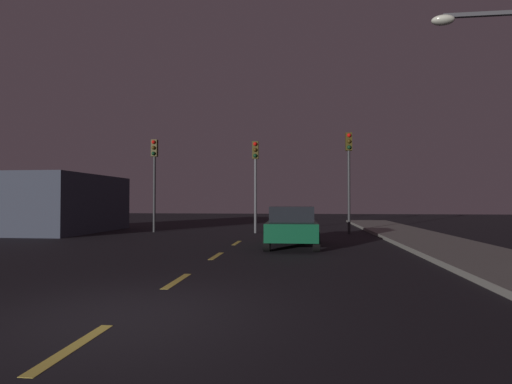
{
  "coord_description": "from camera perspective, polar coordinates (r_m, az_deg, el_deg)",
  "views": [
    {
      "loc": [
        2.57,
        -5.53,
        1.65
      ],
      "look_at": [
        0.1,
        15.99,
        2.13
      ],
      "focal_mm": 28.45,
      "sensor_mm": 36.0,
      "label": 1
    }
  ],
  "objects": [
    {
      "name": "sidewalk_curb_right",
      "position": [
        13.56,
        28.11,
        -7.78
      ],
      "size": [
        3.0,
        40.0,
        0.15
      ],
      "primitive_type": "cube",
      "color": "gray",
      "rests_on": "ground_plane"
    },
    {
      "name": "traffic_signal_center",
      "position": [
        20.88,
        -0.08,
        3.32
      ],
      "size": [
        0.32,
        0.38,
        4.72
      ],
      "color": "#4C4C51",
      "rests_on": "ground_plane"
    },
    {
      "name": "ground_plane",
      "position": [
        12.9,
        -5.05,
        -8.6
      ],
      "size": [
        80.0,
        80.0,
        0.0
      ],
      "primitive_type": "plane",
      "color": "black"
    },
    {
      "name": "car_stopped_ahead",
      "position": [
        14.8,
        5.06,
        -4.77
      ],
      "size": [
        1.88,
        4.28,
        1.45
      ],
      "color": "#0F4C2D",
      "rests_on": "ground_plane"
    },
    {
      "name": "street_lamp_right",
      "position": [
        11.76,
        31.37,
        9.99
      ],
      "size": [
        2.11,
        0.36,
        6.36
      ],
      "color": "#4C4C51",
      "rests_on": "ground_plane"
    },
    {
      "name": "traffic_signal_right",
      "position": [
        20.89,
        12.92,
        3.98
      ],
      "size": [
        0.32,
        0.38,
        5.08
      ],
      "color": "#2D2D30",
      "rests_on": "ground_plane"
    },
    {
      "name": "lane_stripe_second",
      "position": [
        8.68,
        -11.03,
        -12.15
      ],
      "size": [
        0.16,
        1.6,
        0.01
      ],
      "primitive_type": "cube",
      "color": "#EACC4C",
      "rests_on": "ground_plane"
    },
    {
      "name": "lane_stripe_nearest",
      "position": [
        5.3,
        -24.29,
        -19.23
      ],
      "size": [
        0.16,
        1.6,
        0.01
      ],
      "primitive_type": "cube",
      "color": "#EACC4C",
      "rests_on": "ground_plane"
    },
    {
      "name": "lane_stripe_fourth",
      "position": [
        16.02,
        -2.73,
        -7.16
      ],
      "size": [
        0.16,
        1.6,
        0.01
      ],
      "primitive_type": "cube",
      "color": "#EACC4C",
      "rests_on": "ground_plane"
    },
    {
      "name": "storefront_left",
      "position": [
        24.14,
        -26.35,
        -1.47
      ],
      "size": [
        5.08,
        7.14,
        3.02
      ],
      "primitive_type": "cube",
      "color": "#333847",
      "rests_on": "ground_plane"
    },
    {
      "name": "traffic_signal_left",
      "position": [
        22.17,
        -14.1,
        3.4
      ],
      "size": [
        0.32,
        0.38,
        4.9
      ],
      "color": "#2D2D30",
      "rests_on": "ground_plane"
    },
    {
      "name": "lane_stripe_third",
      "position": [
        12.31,
        -5.61,
        -8.93
      ],
      "size": [
        0.16,
        1.6,
        0.01
      ],
      "primitive_type": "cube",
      "color": "#EACC4C",
      "rests_on": "ground_plane"
    }
  ]
}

